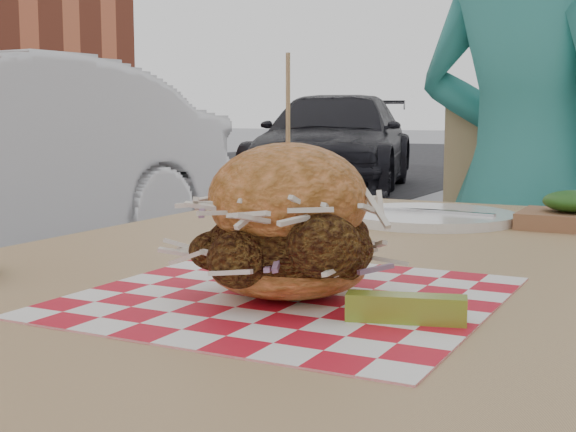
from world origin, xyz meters
name	(u,v)px	position (x,y,z in m)	size (l,w,h in m)	color
diner	(522,181)	(-0.15, 0.95, 0.76)	(0.56, 0.37, 1.53)	teal
car_dark	(335,143)	(-3.60, 7.69, 0.57)	(1.59, 3.90, 1.13)	black
patio_table	(347,317)	(-0.17, -0.03, 0.67)	(0.80, 1.20, 0.75)	tan
patio_chair	(513,266)	(-0.18, 1.03, 0.55)	(0.48, 0.49, 0.95)	tan
paper_liner	(288,296)	(-0.12, -0.27, 0.75)	(0.36, 0.36, 0.00)	red
sandwich	(288,230)	(-0.12, -0.27, 0.81)	(0.19, 0.19, 0.22)	#D57A3C
pickle_spear	(406,308)	(0.00, -0.31, 0.76)	(0.10, 0.02, 0.02)	#93A630
place_setting	(428,217)	(-0.17, 0.29, 0.76)	(0.27, 0.27, 0.02)	white
kraft_tray	(574,213)	(0.05, 0.31, 0.77)	(0.15, 0.12, 0.06)	#8C5D3F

